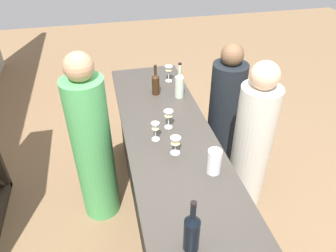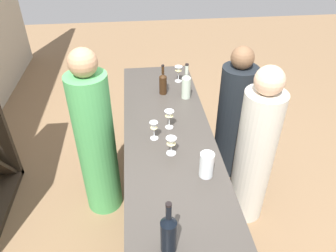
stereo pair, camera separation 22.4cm
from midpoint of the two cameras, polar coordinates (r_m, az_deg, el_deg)
ground_plane at (r=3.15m, az=-2.11°, el=-15.61°), size 12.00×12.00×0.00m
bar_counter at (r=2.78m, az=-2.33°, el=-9.16°), size 2.34×0.68×0.99m
wine_bottle_leftmost_near_black at (r=1.65m, az=0.20°, el=-18.50°), size 0.08×0.08×0.34m
wine_bottle_second_left_clear_pale at (r=2.85m, az=-0.20°, el=7.40°), size 0.08×0.08×0.33m
wine_bottle_center_amber_brown at (r=2.91m, az=-4.45°, el=7.55°), size 0.07×0.07×0.28m
wine_glass_near_left at (r=3.13m, az=-1.95°, el=9.87°), size 0.07×0.07×0.16m
wine_glass_near_center at (r=2.45m, az=-2.54°, el=1.76°), size 0.07×0.07×0.15m
wine_glass_near_right at (r=2.20m, az=-1.57°, el=-3.09°), size 0.07×0.07×0.14m
wine_glass_far_left at (r=2.33m, az=-5.03°, el=-0.58°), size 0.06×0.06×0.15m
water_pitcher at (r=2.07m, az=5.19°, el=-6.47°), size 0.09×0.09×0.18m
person_left_guest at (r=2.81m, az=12.45°, el=-3.93°), size 0.38×0.38×1.50m
person_center_guest at (r=3.29m, az=8.24°, el=1.90°), size 0.42×0.42×1.41m
person_right_guest at (r=2.78m, az=-15.58°, el=-3.86°), size 0.36×0.36×1.60m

